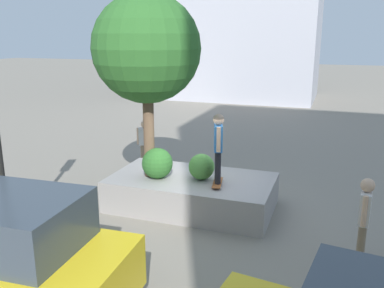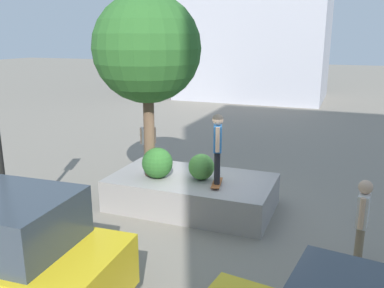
{
  "view_description": "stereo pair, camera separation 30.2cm",
  "coord_description": "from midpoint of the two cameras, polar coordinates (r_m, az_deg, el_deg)",
  "views": [
    {
      "loc": [
        -2.96,
        9.56,
        4.4
      ],
      "look_at": [
        0.43,
        -0.0,
        1.73
      ],
      "focal_mm": 38.49,
      "sensor_mm": 36.0,
      "label": 1
    },
    {
      "loc": [
        -3.24,
        9.45,
        4.4
      ],
      "look_at": [
        0.43,
        -0.0,
        1.73
      ],
      "focal_mm": 38.49,
      "sensor_mm": 36.0,
      "label": 2
    }
  ],
  "objects": [
    {
      "name": "skateboarder",
      "position": [
        9.91,
        2.78,
        0.07
      ],
      "size": [
        0.32,
        0.56,
        1.71
      ],
      "color": "black",
      "rests_on": "skateboard"
    },
    {
      "name": "plaza_tree",
      "position": [
        10.39,
        -7.16,
        12.89
      ],
      "size": [
        2.69,
        2.69,
        4.62
      ],
      "color": "brown",
      "rests_on": "planter_ledge"
    },
    {
      "name": "bystander_watching",
      "position": [
        8.78,
        21.87,
        -9.04
      ],
      "size": [
        0.27,
        0.59,
        1.76
      ],
      "color": "#847056",
      "rests_on": "ground"
    },
    {
      "name": "skateboard",
      "position": [
        10.21,
        2.71,
        -5.4
      ],
      "size": [
        0.35,
        0.83,
        0.07
      ],
      "color": "brown",
      "rests_on": "planter_ledge"
    },
    {
      "name": "hedge_clump",
      "position": [
        10.52,
        0.51,
        -3.17
      ],
      "size": [
        0.67,
        0.67,
        0.67
      ],
      "primitive_type": "sphere",
      "color": "#4C8C3D",
      "rests_on": "planter_ledge"
    },
    {
      "name": "planter_ledge",
      "position": [
        10.9,
        -0.8,
        -6.7
      ],
      "size": [
        4.2,
        2.33,
        0.83
      ],
      "primitive_type": "cube",
      "color": "gray",
      "rests_on": "ground"
    },
    {
      "name": "ground_plane",
      "position": [
        10.92,
        1.34,
        -9.01
      ],
      "size": [
        120.0,
        120.0,
        0.0
      ],
      "primitive_type": "plane",
      "color": "gray"
    },
    {
      "name": "boxwood_shrub",
      "position": [
        10.64,
        -5.64,
        -2.68
      ],
      "size": [
        0.8,
        0.8,
        0.8
      ],
      "primitive_type": "sphere",
      "color": "#2D6628",
      "rests_on": "planter_ledge"
    },
    {
      "name": "pedestrian_crossing",
      "position": [
        14.21,
        -7.14,
        0.55
      ],
      "size": [
        0.49,
        0.38,
        1.63
      ],
      "color": "#847056",
      "rests_on": "ground"
    }
  ]
}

